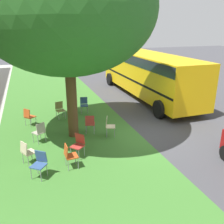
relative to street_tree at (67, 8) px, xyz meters
name	(u,v)px	position (x,y,z in m)	size (l,w,h in m)	color
ground	(144,134)	(-0.96, -3.01, -5.21)	(80.00, 80.00, 0.00)	#424247
grass_verge	(74,145)	(-0.96, 0.19, -5.21)	(48.00, 6.00, 0.01)	#3D752D
street_tree	(67,8)	(0.00, 0.00, 0.00)	(6.84, 6.84, 7.75)	brown
chair_0	(60,109)	(2.37, 0.25, -4.69)	(0.50, 0.50, 0.88)	olive
chair_1	(73,103)	(3.20, -0.61, -4.69)	(0.52, 0.52, 0.88)	#335184
chair_2	(29,116)	(1.80, 1.81, -4.69)	(0.59, 0.59, 0.88)	#C64C1E
chair_3	(78,144)	(-1.88, 0.17, -4.69)	(0.59, 0.59, 0.88)	#B7332D
chair_4	(90,123)	(-0.04, -0.75, -4.69)	(0.53, 0.52, 0.88)	#B7332D
chair_5	(27,151)	(-1.85, 1.96, -4.69)	(0.56, 0.57, 0.88)	beige
chair_6	(69,154)	(-2.56, 0.62, -4.69)	(0.45, 0.45, 0.88)	#C64C1E
chair_7	(40,131)	(-0.23, 1.44, -4.69)	(0.58, 0.57, 0.88)	#ADA393
chair_8	(84,104)	(2.79, -1.14, -4.69)	(0.49, 0.48, 0.88)	#335184
chair_9	(109,125)	(-0.56, -1.47, -4.69)	(0.53, 0.53, 0.88)	beige
chair_10	(40,162)	(-2.76, 1.60, -4.69)	(0.59, 0.58, 0.88)	#335184
school_bus	(147,71)	(4.69, -5.92, -3.45)	(10.40, 2.80, 2.88)	yellow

